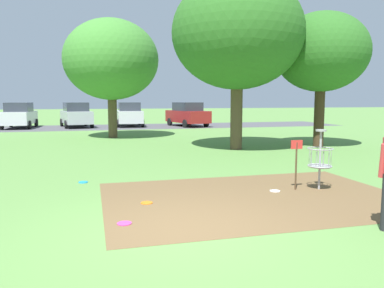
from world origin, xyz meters
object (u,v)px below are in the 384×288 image
frisbee_near_basket (124,223)px  frisbee_far_left (147,203)px  parked_car_center_left (76,115)px  parked_car_leftmost (19,115)px  tree_near_right (111,60)px  parked_car_rightmost (187,114)px  disc_golf_basket (317,157)px  tree_mid_center (322,53)px  parked_car_center_right (129,114)px  frisbee_by_tee (83,182)px  tree_near_left (237,34)px  frisbee_mid_grass (275,191)px

frisbee_near_basket → frisbee_far_left: 1.29m
parked_car_center_left → parked_car_leftmost: bearing=178.8°
tree_near_right → parked_car_leftmost: 11.26m
parked_car_leftmost → parked_car_rightmost: same height
disc_golf_basket → parked_car_rightmost: parked_car_rightmost is taller
tree_mid_center → parked_car_center_right: size_ratio=1.36×
parked_car_leftmost → parked_car_rightmost: 12.31m
parked_car_leftmost → parked_car_center_right: size_ratio=1.01×
parked_car_center_left → disc_golf_basket: bearing=-74.6°
frisbee_by_tee → parked_car_center_right: (3.08, 20.13, 0.91)m
frisbee_far_left → tree_near_left: size_ratio=0.03×
frisbee_by_tee → tree_mid_center: size_ratio=0.04×
frisbee_near_basket → tree_near_left: tree_near_left is taller
tree_near_left → parked_car_rightmost: size_ratio=1.55×
frisbee_far_left → tree_near_left: (4.78, 7.41, 4.70)m
tree_near_right → parked_car_leftmost: (-6.16, 8.86, -3.24)m
frisbee_near_basket → parked_car_leftmost: bearing=103.2°
parked_car_rightmost → frisbee_by_tee: bearing=-111.4°
tree_near_right → frisbee_near_basket: bearing=-92.4°
tree_near_left → parked_car_center_left: bearing=114.7°
disc_golf_basket → frisbee_mid_grass: bearing=176.7°
frisbee_by_tee → tree_near_right: (1.35, 11.33, 4.15)m
frisbee_mid_grass → disc_golf_basket: bearing=-3.3°
frisbee_mid_grass → tree_near_right: tree_near_right is taller
frisbee_mid_grass → tree_near_right: (-2.87, 13.40, 4.15)m
tree_near_left → parked_car_leftmost: size_ratio=1.64×
frisbee_mid_grass → parked_car_center_left: bearing=102.9°
frisbee_by_tee → tree_mid_center: tree_mid_center is taller
disc_golf_basket → tree_mid_center: (4.68, 7.18, 3.31)m
frisbee_mid_grass → parked_car_leftmost: (-9.03, 22.25, 0.91)m
parked_car_leftmost → frisbee_near_basket: bearing=-76.8°
disc_golf_basket → frisbee_mid_grass: 1.26m
frisbee_near_basket → frisbee_by_tee: (-0.73, 3.50, 0.00)m
tree_near_left → parked_car_center_left: tree_near_left is taller
parked_car_rightmost → tree_mid_center: bearing=-79.9°
frisbee_by_tee → parked_car_rightmost: 20.41m
frisbee_near_basket → frisbee_mid_grass: 3.77m
frisbee_by_tee → tree_near_right: tree_near_right is taller
frisbee_near_basket → parked_car_center_left: bearing=93.9°
parked_car_center_right → parked_car_rightmost: size_ratio=0.94×
parked_car_center_right → tree_mid_center: bearing=-65.6°
parked_car_center_left → parked_car_rightmost: bearing=-7.7°
frisbee_by_tee → tree_near_left: tree_near_left is taller
disc_golf_basket → tree_near_right: bearing=106.1°
frisbee_mid_grass → frisbee_far_left: (-2.95, -0.26, 0.00)m
frisbee_mid_grass → parked_car_rightmost: parked_car_rightmost is taller
frisbee_mid_grass → parked_car_leftmost: size_ratio=0.05×
disc_golf_basket → parked_car_rightmost: bearing=84.0°
tree_mid_center → tree_near_right: bearing=143.8°
tree_near_left → frisbee_far_left: bearing=-122.9°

